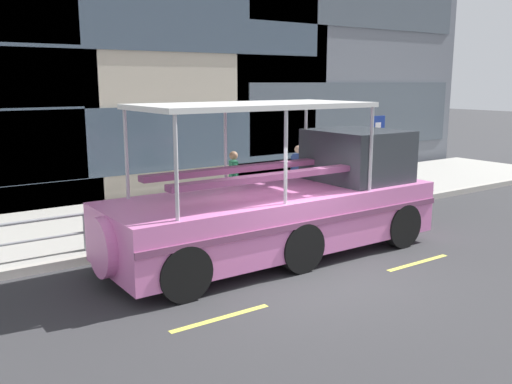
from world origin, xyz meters
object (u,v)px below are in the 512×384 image
parking_sign (376,142)px  duck_tour_boat (295,203)px  pedestrian_mid_left (234,176)px  pedestrian_near_bow (298,168)px

parking_sign → duck_tour_boat: size_ratio=0.27×
duck_tour_boat → pedestrian_mid_left: 3.23m
parking_sign → pedestrian_mid_left: size_ratio=1.47×
parking_sign → duck_tour_boat: 5.96m
parking_sign → pedestrian_near_bow: (-2.52, 0.69, -0.68)m
parking_sign → duck_tour_boat: bearing=-153.6°
duck_tour_boat → pedestrian_mid_left: bearing=82.0°
pedestrian_near_bow → pedestrian_mid_left: size_ratio=0.99×
duck_tour_boat → pedestrian_mid_left: size_ratio=5.42×
parking_sign → pedestrian_mid_left: (-4.85, 0.57, -0.67)m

